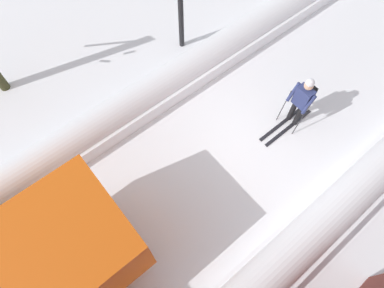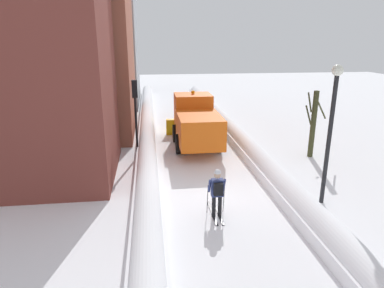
{
  "view_description": "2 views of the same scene",
  "coord_description": "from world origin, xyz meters",
  "px_view_note": "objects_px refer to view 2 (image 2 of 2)",
  "views": [
    {
      "loc": [
        -2.43,
        3.89,
        8.01
      ],
      "look_at": [
        0.2,
        1.72,
        1.68
      ],
      "focal_mm": 31.08,
      "sensor_mm": 36.0,
      "label": 1
    },
    {
      "loc": [
        -2.56,
        -12.16,
        6.09
      ],
      "look_at": [
        -0.8,
        1.67,
        1.76
      ],
      "focal_mm": 31.66,
      "sensor_mm": 36.0,
      "label": 2
    }
  ],
  "objects_px": {
    "traffic_light_pole": "(135,104)",
    "street_lamp": "(332,119)",
    "plow_truck": "(196,122)",
    "skier": "(217,191)",
    "bare_tree_near": "(313,123)"
  },
  "relations": [
    {
      "from": "traffic_light_pole",
      "to": "plow_truck",
      "type": "bearing_deg",
      "value": 21.62
    },
    {
      "from": "plow_truck",
      "to": "skier",
      "type": "height_order",
      "value": "plow_truck"
    },
    {
      "from": "traffic_light_pole",
      "to": "bare_tree_near",
      "type": "relative_size",
      "value": 1.15
    },
    {
      "from": "skier",
      "to": "traffic_light_pole",
      "type": "distance_m",
      "value": 7.8
    },
    {
      "from": "skier",
      "to": "bare_tree_near",
      "type": "relative_size",
      "value": 0.51
    },
    {
      "from": "skier",
      "to": "plow_truck",
      "type": "bearing_deg",
      "value": 87.29
    },
    {
      "from": "street_lamp",
      "to": "skier",
      "type": "bearing_deg",
      "value": -172.21
    },
    {
      "from": "skier",
      "to": "street_lamp",
      "type": "height_order",
      "value": "street_lamp"
    },
    {
      "from": "plow_truck",
      "to": "traffic_light_pole",
      "type": "xyz_separation_m",
      "value": [
        -3.37,
        -1.33,
        1.41
      ]
    },
    {
      "from": "plow_truck",
      "to": "traffic_light_pole",
      "type": "bearing_deg",
      "value": -158.38
    },
    {
      "from": "plow_truck",
      "to": "bare_tree_near",
      "type": "height_order",
      "value": "bare_tree_near"
    },
    {
      "from": "plow_truck",
      "to": "skier",
      "type": "relative_size",
      "value": 3.31
    },
    {
      "from": "traffic_light_pole",
      "to": "street_lamp",
      "type": "distance_m",
      "value": 9.67
    },
    {
      "from": "skier",
      "to": "traffic_light_pole",
      "type": "xyz_separation_m",
      "value": [
        -2.97,
        6.96,
        1.89
      ]
    },
    {
      "from": "bare_tree_near",
      "to": "street_lamp",
      "type": "bearing_deg",
      "value": -111.23
    }
  ]
}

